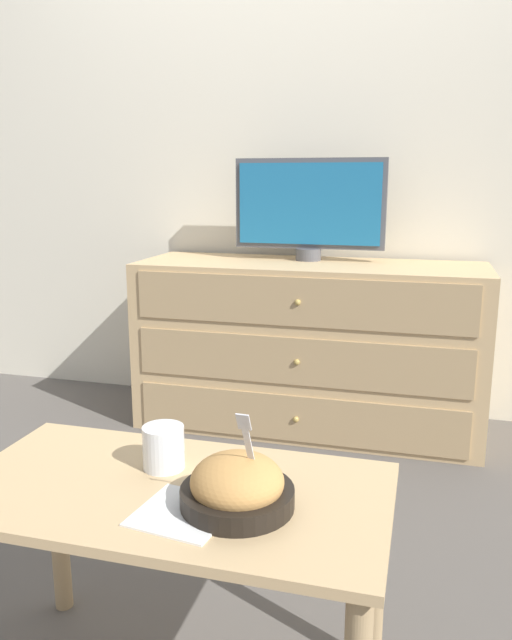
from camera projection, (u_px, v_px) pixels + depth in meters
ground_plane at (291, 401)px, 3.08m from camera, size 12.00×12.00×0.00m
wall_back at (296, 127)px, 2.82m from camera, size 12.00×0.05×2.60m
dresser at (308, 346)px, 2.71m from camera, size 1.46×0.51×0.72m
tv at (309, 206)px, 2.67m from camera, size 0.65×0.11×0.43m
coffee_table at (172, 527)px, 1.24m from camera, size 0.85×0.45×0.48m
takeout_bowl at (237, 487)px, 1.14m from camera, size 0.21×0.21×0.20m
drink_cup at (164, 450)px, 1.29m from camera, size 0.09×0.09×0.09m
napkin at (183, 513)px, 1.12m from camera, size 0.18×0.18×0.00m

